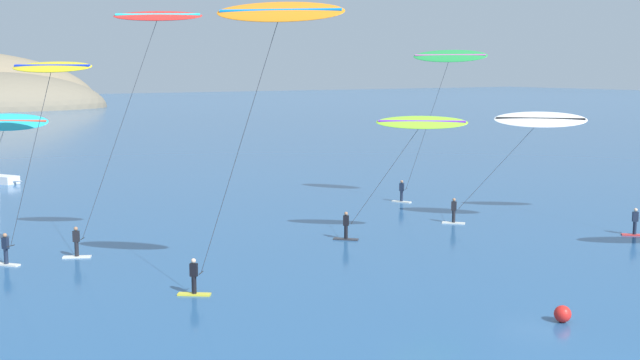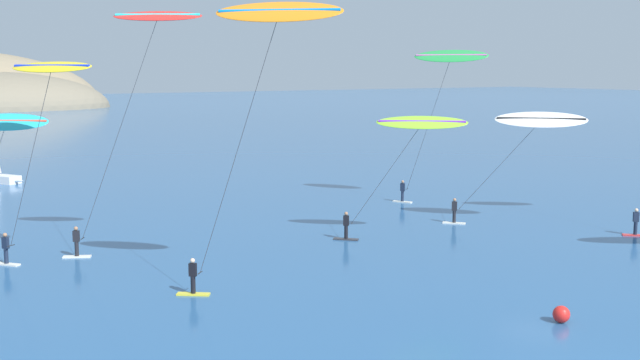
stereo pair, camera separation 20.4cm
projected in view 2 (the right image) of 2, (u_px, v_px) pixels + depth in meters
kitesurfer_red at (149, 40)px, 41.89m from camera, size 6.99×5.04×13.28m
kitesurfer_lime at (415, 132)px, 46.67m from camera, size 6.44×5.64×7.52m
kitesurfer_white at (535, 126)px, 51.00m from camera, size 6.88×7.13×7.52m
kitesurfer_cyan at (2, 133)px, 43.74m from camera, size 5.32×3.86×7.83m
kitesurfer_yellow at (47, 85)px, 39.55m from camera, size 4.62×5.81×10.63m
kitesurfer_green at (448, 66)px, 58.86m from camera, size 4.79×6.29×11.63m
kitesurfer_orange at (272, 33)px, 34.10m from camera, size 6.18×5.79×13.13m
marker_buoy at (561, 314)px, 32.44m from camera, size 0.70×0.70×0.70m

